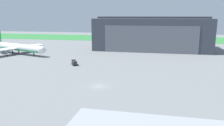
% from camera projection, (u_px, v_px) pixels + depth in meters
% --- Properties ---
extents(ground_plane, '(440.00, 440.00, 0.00)m').
position_uv_depth(ground_plane, '(99.00, 86.00, 71.49)').
color(ground_plane, slate).
extents(grass_field_strip, '(440.00, 56.00, 0.08)m').
position_uv_depth(grass_field_strip, '(141.00, 39.00, 219.16)').
color(grass_field_strip, '#33813C').
rests_on(grass_field_strip, ground_plane).
extents(maintenance_hangar, '(72.19, 37.23, 21.31)m').
position_uv_depth(maintenance_hangar, '(152.00, 34.00, 150.31)').
color(maintenance_hangar, '#383D47').
rests_on(maintenance_hangar, ground_plane).
extents(airliner_far_left, '(42.61, 37.09, 12.87)m').
position_uv_depth(airliner_far_left, '(17.00, 47.00, 131.01)').
color(airliner_far_left, white).
rests_on(airliner_far_left, ground_plane).
extents(baggage_tug, '(3.96, 5.00, 2.17)m').
position_uv_depth(baggage_tug, '(74.00, 62.00, 101.89)').
color(baggage_tug, '#28282D').
rests_on(baggage_tug, ground_plane).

